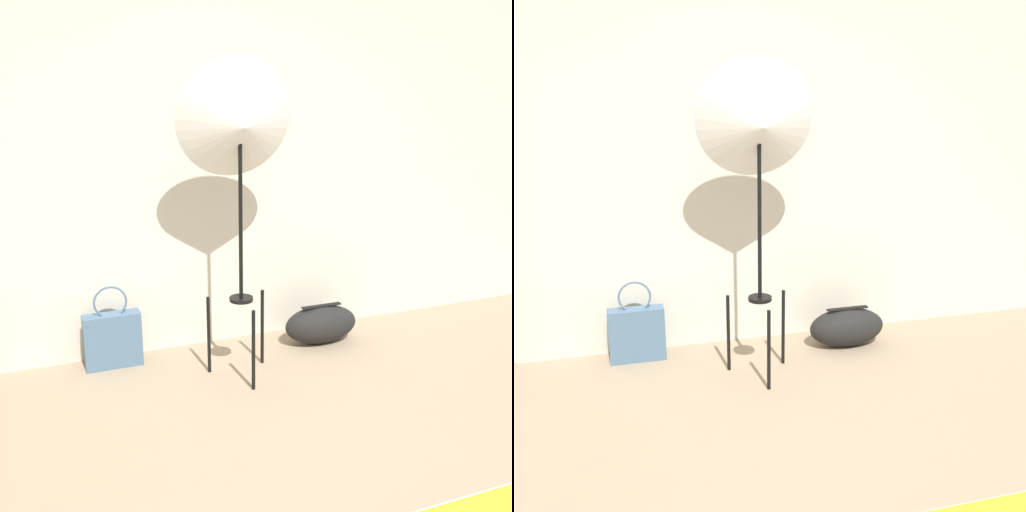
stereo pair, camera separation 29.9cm
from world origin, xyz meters
TOP-DOWN VIEW (x-y plane):
  - wall_back at (0.00, 2.59)m, footprint 8.00×0.05m
  - photo_umbrella at (-0.13, 2.06)m, footprint 0.64×0.36m
  - tote_bag at (-0.79, 2.43)m, footprint 0.33×0.10m
  - duffel_bag at (0.50, 2.30)m, footprint 0.49×0.24m

SIDE VIEW (x-z plane):
  - duffel_bag at x=0.50m, z-range 0.00..0.25m
  - tote_bag at x=-0.79m, z-range -0.08..0.42m
  - wall_back at x=0.00m, z-range 0.00..2.60m
  - photo_umbrella at x=-0.13m, z-range 0.53..2.28m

